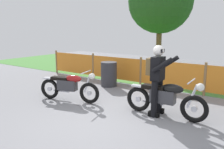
{
  "coord_description": "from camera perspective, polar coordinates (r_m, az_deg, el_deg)",
  "views": [
    {
      "loc": [
        2.88,
        -3.91,
        2.08
      ],
      "look_at": [
        -0.56,
        0.94,
        0.9
      ],
      "focal_mm": 37.8,
      "sensor_mm": 36.0,
      "label": 1
    }
  ],
  "objects": [
    {
      "name": "grass_verge",
      "position": [
        10.93,
        19.38,
        -0.38
      ],
      "size": [
        24.0,
        5.78,
        0.01
      ],
      "primitive_type": "cube",
      "color": "#4C8C3D",
      "rests_on": "ground"
    },
    {
      "name": "barrier_fence",
      "position": [
        8.13,
        13.91,
        -0.03
      ],
      "size": [
        11.27,
        0.08,
        1.05
      ],
      "color": "olive",
      "rests_on": "ground"
    },
    {
      "name": "rider_trailing",
      "position": [
        5.67,
        10.89,
        -0.46
      ],
      "size": [
        0.69,
        0.56,
        1.69
      ],
      "rotation": [
        0.0,
        0.0,
        0.05
      ],
      "color": "black",
      "rests_on": "ground"
    },
    {
      "name": "spare_drum",
      "position": [
        8.51,
        -0.76,
        0.1
      ],
      "size": [
        0.58,
        0.58,
        0.88
      ],
      "primitive_type": "cylinder",
      "color": "#2D2D33",
      "rests_on": "ground"
    },
    {
      "name": "ground",
      "position": [
        5.29,
        -0.98,
        -12.05
      ],
      "size": [
        24.0,
        24.0,
        0.02
      ],
      "primitive_type": "cube",
      "color": "gray"
    },
    {
      "name": "motorcycle_trailing",
      "position": [
        5.72,
        12.75,
        -5.53
      ],
      "size": [
        2.0,
        0.59,
        0.95
      ],
      "rotation": [
        0.0,
        0.0,
        0.05
      ],
      "color": "black",
      "rests_on": "ground"
    },
    {
      "name": "tree_leftmost",
      "position": [
        12.82,
        11.62,
        16.98
      ],
      "size": [
        3.29,
        3.29,
        5.08
      ],
      "color": "brown",
      "rests_on": "ground"
    },
    {
      "name": "motorcycle_lead",
      "position": [
        6.87,
        -10.34,
        -2.81
      ],
      "size": [
        1.87,
        0.7,
        0.9
      ],
      "rotation": [
        0.0,
        0.0,
        0.25
      ],
      "color": "black",
      "rests_on": "ground"
    }
  ]
}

